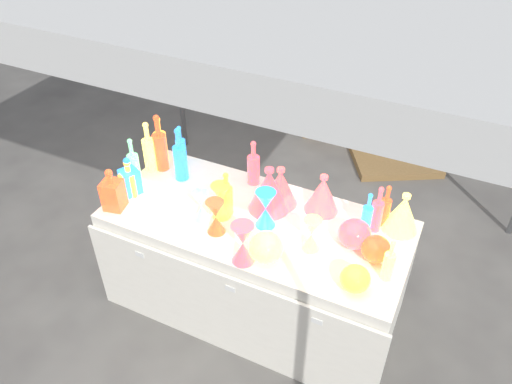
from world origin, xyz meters
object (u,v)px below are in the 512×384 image
at_px(decanter_0, 129,177).
at_px(lampshade_0, 280,186).
at_px(cardboard_box_closed, 331,111).
at_px(globe_0, 355,280).
at_px(display_table, 255,264).
at_px(bottle_0, 160,139).
at_px(hourglass_0, 216,217).

height_order(decanter_0, lampshade_0, lampshade_0).
relative_size(cardboard_box_closed, globe_0, 3.65).
bearing_deg(display_table, globe_0, -20.99).
bearing_deg(bottle_0, globe_0, -19.94).
height_order(decanter_0, globe_0, decanter_0).
relative_size(bottle_0, hourglass_0, 1.54).
relative_size(decanter_0, globe_0, 1.60).
bearing_deg(hourglass_0, cardboard_box_closed, 93.43).
relative_size(display_table, decanter_0, 7.45).
xyz_separation_m(display_table, decanter_0, (-0.81, -0.10, 0.50)).
height_order(display_table, decanter_0, decanter_0).
bearing_deg(globe_0, decanter_0, 173.89).
relative_size(cardboard_box_closed, decanter_0, 2.29).
bearing_deg(cardboard_box_closed, bottle_0, -127.84).
bearing_deg(bottle_0, hourglass_0, -34.66).
relative_size(hourglass_0, globe_0, 1.38).
bearing_deg(lampshade_0, display_table, -97.51).
distance_m(display_table, bottle_0, 1.05).
bearing_deg(cardboard_box_closed, lampshade_0, -103.95).
xyz_separation_m(cardboard_box_closed, hourglass_0, (0.16, -2.60, 0.65)).
bearing_deg(globe_0, lampshade_0, 142.52).
bearing_deg(bottle_0, decanter_0, -84.47).
xyz_separation_m(globe_0, lampshade_0, (-0.61, 0.47, 0.07)).
relative_size(display_table, globe_0, 11.88).
relative_size(bottle_0, lampshade_0, 1.29).
bearing_deg(cardboard_box_closed, globe_0, -93.41).
distance_m(decanter_0, globe_0, 1.50).
xyz_separation_m(decanter_0, hourglass_0, (0.66, -0.09, -0.02)).
bearing_deg(decanter_0, lampshade_0, 9.51).
xyz_separation_m(bottle_0, lampshade_0, (0.92, -0.09, -0.04)).
bearing_deg(lampshade_0, hourglass_0, -109.53).
bearing_deg(lampshade_0, bottle_0, -175.46).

